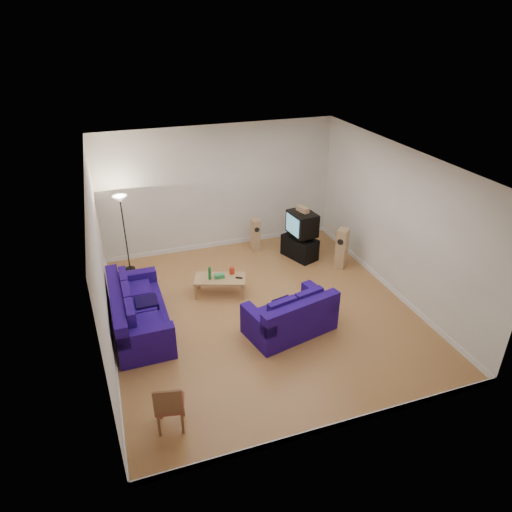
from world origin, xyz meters
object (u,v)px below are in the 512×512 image
object	(u,v)px
sofa_three_seat	(136,315)
sofa_loveseat	(291,318)
television	(302,223)
coffee_table	(220,280)
tv_stand	(300,247)

from	to	relation	value
sofa_three_seat	sofa_loveseat	distance (m)	3.00
sofa_loveseat	television	size ratio (longest dim) A/B	2.33
sofa_three_seat	television	size ratio (longest dim) A/B	2.94
sofa_three_seat	television	distance (m)	4.62
coffee_table	television	distance (m)	2.65
sofa_three_seat	coffee_table	xyz separation A→B (m)	(1.86, 0.72, 0.02)
sofa_three_seat	coffee_table	distance (m)	1.99
coffee_table	television	xyz separation A→B (m)	(2.38, 1.01, 0.59)
television	sofa_three_seat	bearing A→B (deg)	-74.93
sofa_loveseat	coffee_table	distance (m)	2.01
coffee_table	television	size ratio (longest dim) A/B	1.54
sofa_three_seat	sofa_loveseat	world-z (taller)	sofa_three_seat
tv_stand	television	xyz separation A→B (m)	(0.02, -0.02, 0.67)
sofa_loveseat	tv_stand	distance (m)	3.14
sofa_three_seat	sofa_loveseat	xyz separation A→B (m)	(2.81, -1.06, -0.02)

